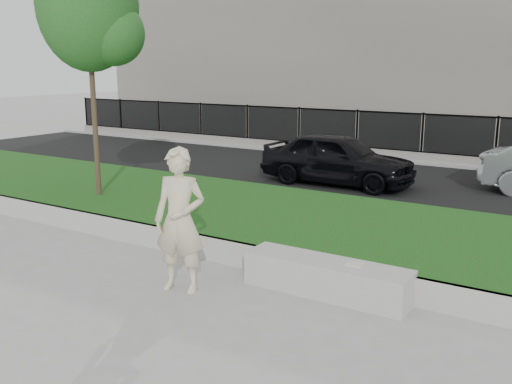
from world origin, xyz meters
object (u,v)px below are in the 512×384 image
Objects in this scene: stone_bench at (326,277)px; car_dark at (337,158)px; book at (355,264)px; young_tree at (92,10)px; man at (180,220)px.

car_dark is at bearing 113.32° from stone_bench.
stone_bench is 10.50× the size of book.
young_tree is at bearing 149.70° from car_dark.
young_tree is at bearing 134.31° from man.
book is (0.39, 0.04, 0.25)m from stone_bench.
man is at bearing -30.20° from young_tree.
book reaches higher than stone_bench.
young_tree reaches higher than book.
book is 0.06× the size of car_dark.
book is at bearing -153.71° from car_dark.
stone_bench is at bearing 12.70° from man.
book is 7.42m from young_tree.
car_dark is (-2.87, 6.65, 0.48)m from stone_bench.
young_tree reaches higher than car_dark.
stone_bench is 7.26m from car_dark.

